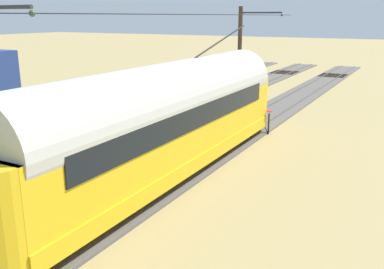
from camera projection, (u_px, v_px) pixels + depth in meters
The scene contains 9 objects.
ground_plane at pixel (51, 141), 21.16m from camera, with size 220.00×220.00×0.00m, color #9E8956.
track_streetcar_siding at pixel (188, 162), 17.90m from camera, with size 2.80×80.00×0.18m.
track_adjacent_siding at pixel (94, 145), 20.24m from camera, with size 2.80×80.00×0.18m.
track_third_siding at pixel (20, 132), 22.58m from camera, with size 2.80×80.00×0.18m.
vintage_streetcar at pixel (166, 119), 15.86m from camera, with size 2.65×17.73×5.33m.
catenary_pole_foreground at pixel (241, 55), 28.32m from camera, with size 2.95×0.28×6.54m.
overhead_wire_run at pixel (218, 14), 18.82m from camera, with size 2.74×23.41×0.18m.
switch_stand at pixel (268, 121), 22.12m from camera, with size 0.50×0.30×1.24m.
track_end_bumper at pixel (143, 93), 32.05m from camera, with size 1.80×0.60×0.80m, color #B2A519.
Camera 1 is at (-15.84, 14.51, 5.93)m, focal length 40.13 mm.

